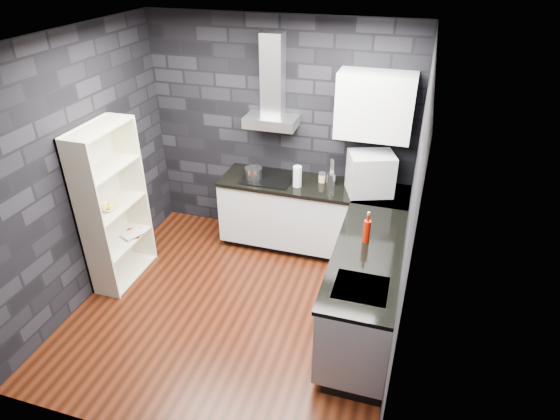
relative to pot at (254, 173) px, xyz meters
The scene contains 28 objects.
ground 1.58m from the pot, 80.28° to the right, with size 3.20×3.20×0.00m, color #42180B.
ceiling 2.14m from the pot, 80.28° to the right, with size 3.20×3.20×0.00m, color silver.
wall_back 0.58m from the pot, 61.59° to the left, with size 3.20×0.05×2.70m, color black.
wall_front 2.89m from the pot, 85.77° to the right, with size 3.20×0.05×2.70m, color black.
wall_left 1.91m from the pot, 138.88° to the right, with size 0.05×3.20×2.70m, color black.
wall_right 2.24m from the pot, 33.90° to the right, with size 0.05×3.20×2.70m, color black.
toekick_back 1.17m from the pot, ahead, with size 2.18×0.50×0.10m, color black.
toekick_right 2.13m from the pot, 36.16° to the right, with size 0.50×1.78×0.10m, color black.
counter_back_cab 0.87m from the pot, ahead, with size 2.20×0.60×0.76m, color silver.
counter_right_cab 1.95m from the pot, 36.88° to the right, with size 0.60×1.80×0.76m, color silver.
counter_back_top 0.72m from the pot, ahead, with size 2.20×0.62×0.04m, color black.
counter_right_top 1.88m from the pot, 37.06° to the right, with size 0.62×1.80×0.04m, color black.
counter_corner_top 1.52m from the pot, ahead, with size 0.62×0.62×0.04m, color black.
hood_body 0.64m from the pot, 50.52° to the left, with size 0.60×0.34×0.12m, color silver.
hood_chimney 1.14m from the pot, 58.74° to the left, with size 0.24×0.20×0.90m, color silver.
upper_cabinet 1.59m from the pot, ahead, with size 0.80×0.35×0.70m, color white.
cooktop 0.19m from the pot, 22.23° to the left, with size 0.58×0.50×0.01m, color black.
sink_rim 2.23m from the pot, 47.23° to the right, with size 0.44×0.40×0.01m, color silver.
pot is the anchor object (origin of this frame).
glass_vase 0.55m from the pot, ahead, with size 0.10×0.10×0.24m, color white.
storage_jar 0.81m from the pot, 11.04° to the left, with size 0.08×0.08×0.10m, color #C9BD87.
utensil_crock 0.92m from the pot, ahead, with size 0.11×0.11×0.14m, color #B4B4B8.
appliance_garage 1.36m from the pot, ahead, with size 0.48×0.37×0.48m, color #B7BBBF.
red_bottle 1.74m from the pot, 33.16° to the right, with size 0.07×0.07×0.23m, color #991303.
bookshelf 1.62m from the pot, 138.41° to the right, with size 0.34×0.80×1.80m, color beige.
fruit_bowl 1.66m from the pot, 136.58° to the right, with size 0.21×0.21×0.05m, color white.
book_red 1.58m from the pot, 142.13° to the right, with size 0.16×0.02×0.21m, color #900B06.
book_second 1.55m from the pot, 143.71° to the right, with size 0.18×0.02×0.24m, color #B2B2B2.
Camera 1 is at (1.53, -3.45, 3.37)m, focal length 30.00 mm.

